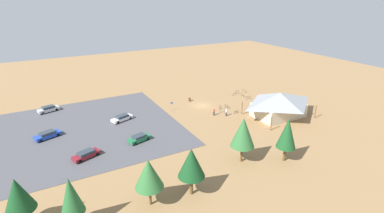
# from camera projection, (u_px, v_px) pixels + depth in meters

# --- Properties ---
(ground) EXTENTS (160.00, 160.00, 0.00)m
(ground) POSITION_uv_depth(u_px,v_px,m) (202.00, 106.00, 72.43)
(ground) COLOR #937047
(ground) RESTS_ON ground
(parking_lot_asphalt) EXTENTS (36.14, 35.08, 0.05)m
(parking_lot_asphalt) POSITION_uv_depth(u_px,v_px,m) (87.00, 129.00, 59.75)
(parking_lot_asphalt) COLOR #4C4C51
(parking_lot_asphalt) RESTS_ON ground
(bike_pavilion) EXTENTS (13.55, 9.99, 5.66)m
(bike_pavilion) POSITION_uv_depth(u_px,v_px,m) (279.00, 103.00, 65.07)
(bike_pavilion) COLOR beige
(bike_pavilion) RESTS_ON ground
(trash_bin) EXTENTS (0.60, 0.60, 0.90)m
(trash_bin) POSITION_uv_depth(u_px,v_px,m) (190.00, 100.00, 75.25)
(trash_bin) COLOR brown
(trash_bin) RESTS_ON ground
(lot_sign) EXTENTS (0.56, 0.08, 2.20)m
(lot_sign) POSITION_uv_depth(u_px,v_px,m) (172.00, 105.00, 68.97)
(lot_sign) COLOR #99999E
(lot_sign) RESTS_ON ground
(pine_midwest) EXTENTS (3.75, 3.75, 6.82)m
(pine_midwest) POSITION_uv_depth(u_px,v_px,m) (149.00, 174.00, 36.77)
(pine_midwest) COLOR brown
(pine_midwest) RESTS_ON ground
(pine_far_east) EXTENTS (3.17, 3.17, 7.65)m
(pine_far_east) POSITION_uv_depth(u_px,v_px,m) (287.00, 133.00, 46.78)
(pine_far_east) COLOR brown
(pine_far_east) RESTS_ON ground
(pine_east) EXTENTS (2.75, 2.75, 6.97)m
(pine_east) POSITION_uv_depth(u_px,v_px,m) (71.00, 195.00, 33.08)
(pine_east) COLOR brown
(pine_east) RESTS_ON ground
(pine_west) EXTENTS (3.93, 3.93, 7.90)m
(pine_west) POSITION_uv_depth(u_px,v_px,m) (243.00, 132.00, 46.47)
(pine_west) COLOR brown
(pine_west) RESTS_ON ground
(pine_far_west) EXTENTS (3.45, 3.45, 6.80)m
(pine_far_west) POSITION_uv_depth(u_px,v_px,m) (18.00, 194.00, 33.14)
(pine_far_west) COLOR brown
(pine_far_west) RESTS_ON ground
(pine_mideast) EXTENTS (3.74, 3.74, 7.15)m
(pine_mideast) POSITION_uv_depth(u_px,v_px,m) (191.00, 163.00, 38.74)
(pine_mideast) COLOR brown
(pine_mideast) RESTS_ON ground
(bicycle_green_near_porch) EXTENTS (1.74, 0.52, 0.82)m
(bicycle_green_near_porch) POSITION_uv_depth(u_px,v_px,m) (234.00, 94.00, 79.55)
(bicycle_green_near_porch) COLOR black
(bicycle_green_near_porch) RESTS_ON ground
(bicycle_white_back_row) EXTENTS (0.48, 1.69, 0.81)m
(bicycle_white_back_row) POSITION_uv_depth(u_px,v_px,m) (243.00, 95.00, 78.92)
(bicycle_white_back_row) COLOR black
(bicycle_white_back_row) RESTS_ON ground
(bicycle_yellow_edge_north) EXTENTS (0.48, 1.75, 0.76)m
(bicycle_yellow_edge_north) POSITION_uv_depth(u_px,v_px,m) (244.00, 91.00, 82.01)
(bicycle_yellow_edge_north) COLOR black
(bicycle_yellow_edge_north) RESTS_ON ground
(bicycle_red_yard_front) EXTENTS (1.52, 0.80, 0.73)m
(bicycle_red_yard_front) POSITION_uv_depth(u_px,v_px,m) (269.00, 99.00, 76.18)
(bicycle_red_yard_front) COLOR black
(bicycle_red_yard_front) RESTS_ON ground
(bicycle_purple_mid_cluster) EXTENTS (1.53, 1.04, 0.89)m
(bicycle_purple_mid_cluster) POSITION_uv_depth(u_px,v_px,m) (266.00, 101.00, 74.58)
(bicycle_purple_mid_cluster) COLOR black
(bicycle_purple_mid_cluster) RESTS_ON ground
(bicycle_orange_edge_south) EXTENTS (1.06, 1.31, 0.74)m
(bicycle_orange_edge_south) POSITION_uv_depth(u_px,v_px,m) (220.00, 107.00, 70.50)
(bicycle_orange_edge_south) COLOR black
(bicycle_orange_edge_south) RESTS_ON ground
(bicycle_blue_lone_west) EXTENTS (1.60, 0.91, 0.85)m
(bicycle_blue_lone_west) POSITION_uv_depth(u_px,v_px,m) (281.00, 99.00, 75.51)
(bicycle_blue_lone_west) COLOR black
(bicycle_blue_lone_west) RESTS_ON ground
(bicycle_teal_yard_center) EXTENTS (0.51, 1.79, 0.88)m
(bicycle_teal_yard_center) POSITION_uv_depth(u_px,v_px,m) (227.00, 107.00, 70.78)
(bicycle_teal_yard_center) COLOR black
(bicycle_teal_yard_center) RESTS_ON ground
(bicycle_black_trailside) EXTENTS (1.62, 0.62, 0.73)m
(bicycle_black_trailside) POSITION_uv_depth(u_px,v_px,m) (236.00, 112.00, 67.66)
(bicycle_black_trailside) COLOR black
(bicycle_black_trailside) RESTS_ON ground
(bicycle_silver_lone_east) EXTENTS (0.48, 1.67, 0.83)m
(bicycle_silver_lone_east) POSITION_uv_depth(u_px,v_px,m) (237.00, 92.00, 81.59)
(bicycle_silver_lone_east) COLOR black
(bicycle_silver_lone_east) RESTS_ON ground
(bicycle_green_by_bin) EXTENTS (1.70, 0.48, 0.83)m
(bicycle_green_by_bin) POSITION_uv_depth(u_px,v_px,m) (248.00, 98.00, 76.77)
(bicycle_green_by_bin) COLOR black
(bicycle_green_by_bin) RESTS_ON ground
(bicycle_white_yard_left) EXTENTS (1.70, 0.50, 0.75)m
(bicycle_white_yard_left) POSITION_uv_depth(u_px,v_px,m) (223.00, 111.00, 68.26)
(bicycle_white_yard_left) COLOR black
(bicycle_white_yard_left) RESTS_ON ground
(car_silver_front_row) EXTENTS (4.93, 3.00, 1.41)m
(car_silver_front_row) POSITION_uv_depth(u_px,v_px,m) (48.00, 109.00, 68.30)
(car_silver_front_row) COLOR #BCBCC1
(car_silver_front_row) RESTS_ON parking_lot_asphalt
(car_maroon_second_row) EXTENTS (4.90, 3.18, 1.26)m
(car_maroon_second_row) POSITION_uv_depth(u_px,v_px,m) (86.00, 154.00, 49.07)
(car_maroon_second_row) COLOR maroon
(car_maroon_second_row) RESTS_ON parking_lot_asphalt
(car_green_inner_stall) EXTENTS (4.53, 2.83, 1.30)m
(car_green_inner_stall) POSITION_uv_depth(u_px,v_px,m) (139.00, 138.00, 54.58)
(car_green_inner_stall) COLOR #1E6B3D
(car_green_inner_stall) RESTS_ON parking_lot_asphalt
(car_white_by_curb) EXTENTS (5.09, 3.26, 1.29)m
(car_white_by_curb) POSITION_uv_depth(u_px,v_px,m) (122.00, 118.00, 63.52)
(car_white_by_curb) COLOR white
(car_white_by_curb) RESTS_ON parking_lot_asphalt
(car_blue_mid_lot) EXTENTS (5.09, 3.28, 1.31)m
(car_blue_mid_lot) POSITION_uv_depth(u_px,v_px,m) (48.00, 135.00, 55.85)
(car_blue_mid_lot) COLOR #1E42B2
(car_blue_mid_lot) RESTS_ON parking_lot_asphalt
(visitor_by_pavilion) EXTENTS (0.36, 0.37, 1.78)m
(visitor_by_pavilion) POSITION_uv_depth(u_px,v_px,m) (226.00, 112.00, 66.06)
(visitor_by_pavilion) COLOR #2D3347
(visitor_by_pavilion) RESTS_ON ground
(visitor_at_bikes) EXTENTS (0.37, 0.36, 1.73)m
(visitor_at_bikes) POSITION_uv_depth(u_px,v_px,m) (214.00, 112.00, 66.34)
(visitor_at_bikes) COLOR #2D3347
(visitor_at_bikes) RESTS_ON ground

